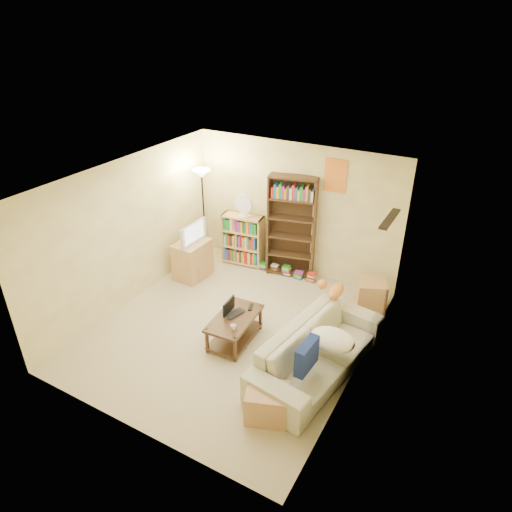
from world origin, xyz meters
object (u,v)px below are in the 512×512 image
Objects in this scene: television at (191,233)px; short_bookshelf at (243,240)px; tv_stand at (193,260)px; coffee_table at (235,325)px; tabby_cat at (334,290)px; tall_bookshelf at (292,225)px; desk_fan at (244,206)px; mug at (233,327)px; side_table at (370,295)px; floor_lamp at (203,190)px; sofa at (318,351)px; end_cabinet at (267,403)px; laptop at (237,315)px.

television is 0.68× the size of short_bookshelf.
coffee_table is at bearing -34.37° from tv_stand.
tabby_cat is 2.65m from short_bookshelf.
television reaches higher than tabby_cat.
tall_bookshelf is 4.21× the size of desk_fan.
tv_stand is (-1.85, 1.52, -0.12)m from mug.
mug is 0.20× the size of side_table.
floor_lamp is (-1.77, 1.79, 1.27)m from coffee_table.
short_bookshelf is at bearing 30.52° from floor_lamp.
desk_fan is (0.06, -0.05, 0.75)m from short_bookshelf.
sofa reaches higher than end_cabinet.
tall_bookshelf reaches higher than floor_lamp.
sofa is 1.25× the size of tall_bookshelf.
sofa is at bearing -110.05° from television.
tabby_cat is 0.28× the size of tall_bookshelf.
mug is 2.75m from short_bookshelf.
side_table is at bearing -26.24° from tall_bookshelf.
sofa is 3.48× the size of television.
floor_lamp reaches higher than side_table.
tall_bookshelf is at bearing 135.44° from tabby_cat.
tv_stand is (-1.70, 1.25, 0.08)m from coffee_table.
coffee_table is 1.45× the size of television.
short_bookshelf is 2.72m from side_table.
television is at bearing 139.74° from coffee_table.
laptop reaches higher than coffee_table.
sofa is 2.37× the size of short_bookshelf.
laptop is 3.39× the size of mug.
desk_fan reaches higher than laptop.
television is at bearing -125.63° from desk_fan.
laptop is at bearing -130.38° from side_table.
side_table reaches higher than mug.
laptop is at bearing -122.85° from television.
floor_lamp is 4.30m from end_cabinet.
tall_bookshelf reaches higher than side_table.
television reaches higher than end_cabinet.
sofa is 4.54× the size of side_table.
tall_bookshelf is (-0.28, 2.52, 0.55)m from mug.
end_cabinet is at bearing 177.20° from sofa.
short_bookshelf reaches higher than tabby_cat.
tall_bookshelf is at bearing -1.89° from short_bookshelf.
short_bookshelf is 1.92× the size of side_table.
laptop is at bearing 96.83° from sofa.
laptop is 2.73m from floor_lamp.
coffee_table is 1.41× the size of tv_stand.
floor_lamp is at bearing 132.99° from mug.
laptop is 2.10m from tv_stand.
tabby_cat is at bearing -94.07° from television.
sofa is 1.12m from end_cabinet.
floor_lamp reaches higher than short_bookshelf.
tv_stand reaches higher than end_cabinet.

